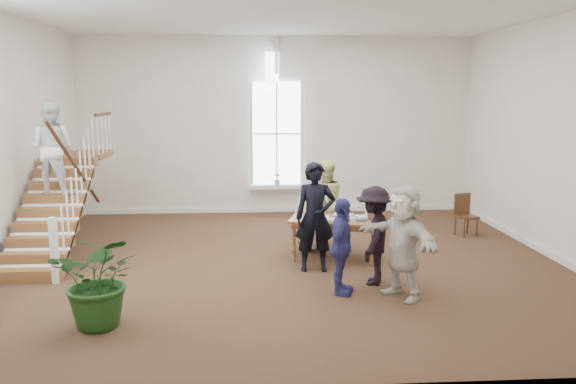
{
  "coord_description": "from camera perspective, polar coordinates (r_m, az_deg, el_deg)",
  "views": [
    {
      "loc": [
        -0.64,
        -9.96,
        3.05
      ],
      "look_at": [
        0.03,
        0.4,
        1.24
      ],
      "focal_mm": 35.0,
      "sensor_mm": 36.0,
      "label": 1
    }
  ],
  "objects": [
    {
      "name": "ground",
      "position": [
        10.44,
        -0.03,
        -7.08
      ],
      "size": [
        10.0,
        10.0,
        0.0
      ],
      "primitive_type": "plane",
      "color": "#402C19",
      "rests_on": "ground"
    },
    {
      "name": "room_shell",
      "position": [
        14.61,
        -1.13,
        -0.54
      ],
      "size": [
        10.49,
        10.0,
        10.0
      ],
      "color": "silver",
      "rests_on": "ground"
    },
    {
      "name": "staircase",
      "position": [
        11.42,
        -22.6,
        1.95
      ],
      "size": [
        1.1,
        4.1,
        2.92
      ],
      "color": "brown",
      "rests_on": "ground"
    },
    {
      "name": "library_table",
      "position": [
        10.47,
        4.88,
        -3.13
      ],
      "size": [
        1.81,
        1.24,
        0.84
      ],
      "rotation": [
        0.0,
        0.0,
        -0.27
      ],
      "color": "brown",
      "rests_on": "ground"
    },
    {
      "name": "police_officer",
      "position": [
        9.72,
        2.78,
        -2.56
      ],
      "size": [
        0.72,
        0.49,
        1.91
      ],
      "primitive_type": "imported",
      "rotation": [
        0.0,
        0.0,
        -0.05
      ],
      "color": "black",
      "rests_on": "ground"
    },
    {
      "name": "elderly_woman",
      "position": [
        10.98,
        2.56,
        -1.99
      ],
      "size": [
        0.78,
        0.51,
        1.58
      ],
      "primitive_type": "imported",
      "rotation": [
        0.0,
        0.0,
        3.13
      ],
      "color": "silver",
      "rests_on": "ground"
    },
    {
      "name": "person_yellow",
      "position": [
        11.49,
        3.78,
        -1.04
      ],
      "size": [
        0.95,
        0.8,
        1.75
      ],
      "primitive_type": "imported",
      "rotation": [
        0.0,
        0.0,
        3.33
      ],
      "color": "#E9E791",
      "rests_on": "ground"
    },
    {
      "name": "woman_cluster_a",
      "position": [
        8.65,
        5.45,
        -5.55
      ],
      "size": [
        0.64,
        0.95,
        1.5
      ],
      "primitive_type": "imported",
      "rotation": [
        0.0,
        0.0,
        1.24
      ],
      "color": "navy",
      "rests_on": "ground"
    },
    {
      "name": "woman_cluster_b",
      "position": [
        9.17,
        8.73,
        -4.38
      ],
      "size": [
        0.91,
        1.18,
        1.61
      ],
      "primitive_type": "imported",
      "rotation": [
        0.0,
        0.0,
        4.37
      ],
      "color": "black",
      "rests_on": "ground"
    },
    {
      "name": "woman_cluster_c",
      "position": [
        8.62,
        11.62,
        -4.97
      ],
      "size": [
        1.21,
        1.66,
        1.74
      ],
      "primitive_type": "imported",
      "rotation": [
        0.0,
        0.0,
        5.2
      ],
      "color": "silver",
      "rests_on": "ground"
    },
    {
      "name": "floor_plant",
      "position": [
        7.86,
        -18.5,
        -8.41
      ],
      "size": [
        1.24,
        1.1,
        1.29
      ],
      "primitive_type": "imported",
      "rotation": [
        0.0,
        0.0,
        -0.08
      ],
      "color": "#183C13",
      "rests_on": "ground"
    },
    {
      "name": "side_chair",
      "position": [
        12.83,
        17.5,
        -2.0
      ],
      "size": [
        0.49,
        0.49,
        0.92
      ],
      "rotation": [
        0.0,
        0.0,
        0.27
      ],
      "color": "#3E2510",
      "rests_on": "ground"
    }
  ]
}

